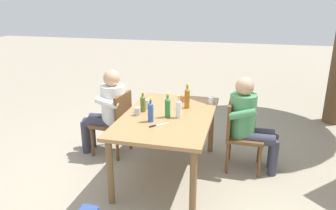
{
  "coord_description": "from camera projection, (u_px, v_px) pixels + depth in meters",
  "views": [
    {
      "loc": [
        3.43,
        0.85,
        2.08
      ],
      "look_at": [
        0.0,
        0.0,
        0.89
      ],
      "focal_mm": 34.75,
      "sensor_mm": 36.0,
      "label": 1
    }
  ],
  "objects": [
    {
      "name": "cup_white",
      "position": [
        147.0,
        104.0,
        3.97
      ],
      "size": [
        0.08,
        0.08,
        0.11
      ],
      "primitive_type": "cylinder",
      "color": "white",
      "rests_on": "dining_table"
    },
    {
      "name": "person_in_plaid_shirt",
      "position": [
        108.0,
        108.0,
        4.35
      ],
      "size": [
        0.47,
        0.61,
        1.18
      ],
      "color": "white",
      "rests_on": "ground_plane"
    },
    {
      "name": "bottle_green",
      "position": [
        168.0,
        107.0,
        3.66
      ],
      "size": [
        0.06,
        0.06,
        0.28
      ],
      "color": "#287A38",
      "rests_on": "dining_table"
    },
    {
      "name": "chair_far_left",
      "position": [
        239.0,
        132.0,
        4.01
      ],
      "size": [
        0.44,
        0.44,
        0.87
      ],
      "color": "brown",
      "rests_on": "ground_plane"
    },
    {
      "name": "dining_table",
      "position": [
        168.0,
        122.0,
        3.8
      ],
      "size": [
        1.62,
        1.02,
        0.77
      ],
      "color": "#A37547",
      "rests_on": "ground_plane"
    },
    {
      "name": "table_knife",
      "position": [
        158.0,
        125.0,
        3.46
      ],
      "size": [
        0.19,
        0.18,
        0.01
      ],
      "color": "silver",
      "rests_on": "dining_table"
    },
    {
      "name": "chair_near_left",
      "position": [
        116.0,
        120.0,
        4.37
      ],
      "size": [
        0.49,
        0.49,
        0.87
      ],
      "color": "brown",
      "rests_on": "ground_plane"
    },
    {
      "name": "bottle_amber",
      "position": [
        187.0,
        98.0,
        3.96
      ],
      "size": [
        0.06,
        0.06,
        0.31
      ],
      "color": "#996019",
      "rests_on": "dining_table"
    },
    {
      "name": "cup_glass",
      "position": [
        211.0,
        100.0,
        4.15
      ],
      "size": [
        0.08,
        0.08,
        0.09
      ],
      "primitive_type": "cylinder",
      "color": "silver",
      "rests_on": "dining_table"
    },
    {
      "name": "bottle_clear",
      "position": [
        179.0,
        108.0,
        3.65
      ],
      "size": [
        0.06,
        0.06,
        0.26
      ],
      "color": "white",
      "rests_on": "dining_table"
    },
    {
      "name": "bottle_blue",
      "position": [
        151.0,
        111.0,
        3.54
      ],
      "size": [
        0.06,
        0.06,
        0.27
      ],
      "color": "#2D56A3",
      "rests_on": "dining_table"
    },
    {
      "name": "cup_terracotta",
      "position": [
        182.0,
        99.0,
        4.22
      ],
      "size": [
        0.07,
        0.07,
        0.09
      ],
      "primitive_type": "cylinder",
      "color": "#BC6B47",
      "rests_on": "dining_table"
    },
    {
      "name": "ground_plane",
      "position": [
        168.0,
        173.0,
        4.02
      ],
      "size": [
        24.0,
        24.0,
        0.0
      ],
      "primitive_type": "plane",
      "color": "gray"
    },
    {
      "name": "person_in_white_shirt",
      "position": [
        249.0,
        120.0,
        3.93
      ],
      "size": [
        0.47,
        0.61,
        1.18
      ],
      "color": "#4C935B",
      "rests_on": "ground_plane"
    },
    {
      "name": "bottle_olive",
      "position": [
        143.0,
        103.0,
        3.85
      ],
      "size": [
        0.06,
        0.06,
        0.24
      ],
      "color": "#566623",
      "rests_on": "dining_table"
    },
    {
      "name": "cup_steel",
      "position": [
        138.0,
        111.0,
        3.75
      ],
      "size": [
        0.07,
        0.07,
        0.09
      ],
      "primitive_type": "cylinder",
      "color": "#B2B7BC",
      "rests_on": "dining_table"
    }
  ]
}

